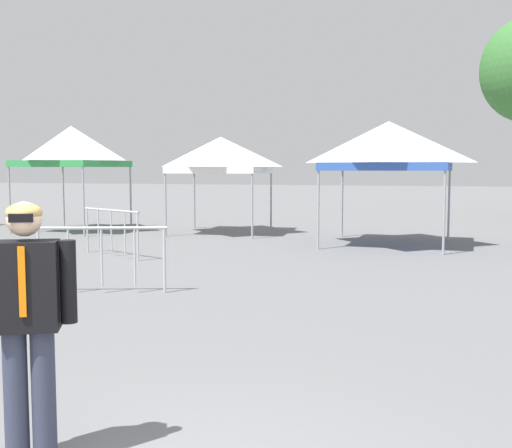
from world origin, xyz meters
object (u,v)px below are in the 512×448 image
Objects in this scene: person_foreground at (27,313)px; crowd_barrier_by_lift at (111,223)px; canopy_tent_far_left at (71,147)px; crowd_barrier_mid_lot at (102,247)px; canopy_tent_behind_center at (221,155)px; canopy_tent_left_of_center at (388,146)px.

person_foreground reaches higher than crowd_barrier_by_lift.
crowd_barrier_by_lift is at bearing -50.34° from canopy_tent_far_left.
person_foreground is 0.94× the size of crowd_barrier_by_lift.
person_foreground is 0.88× the size of crowd_barrier_mid_lot.
crowd_barrier_mid_lot and crowd_barrier_by_lift have the same top height.
crowd_barrier_by_lift is at bearing -97.24° from canopy_tent_behind_center.
canopy_tent_left_of_center is 1.74× the size of crowd_barrier_by_lift.
person_foreground is (8.47, -14.03, -1.64)m from canopy_tent_far_left.
canopy_tent_far_left is 1.76× the size of crowd_barrier_by_lift.
canopy_tent_left_of_center is 1.63× the size of crowd_barrier_mid_lot.
canopy_tent_left_of_center is (9.90, -0.97, -0.11)m from canopy_tent_far_left.
canopy_tent_left_of_center reaches higher than crowd_barrier_mid_lot.
person_foreground is (3.72, -14.72, -1.36)m from canopy_tent_behind_center.
canopy_tent_far_left is 1.65× the size of crowd_barrier_mid_lot.
crowd_barrier_mid_lot is (5.97, -8.70, -1.92)m from canopy_tent_far_left.
person_foreground is at bearing -58.89° from canopy_tent_far_left.
crowd_barrier_mid_lot is 1.07× the size of crowd_barrier_by_lift.
crowd_barrier_by_lift is at bearing -146.31° from canopy_tent_left_of_center.
person_foreground is (-1.43, -13.06, -1.53)m from canopy_tent_left_of_center.
canopy_tent_left_of_center reaches higher than crowd_barrier_by_lift.
crowd_barrier_mid_lot is (-2.49, 5.33, -0.28)m from person_foreground.
canopy_tent_far_left is at bearing 174.41° from canopy_tent_left_of_center.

